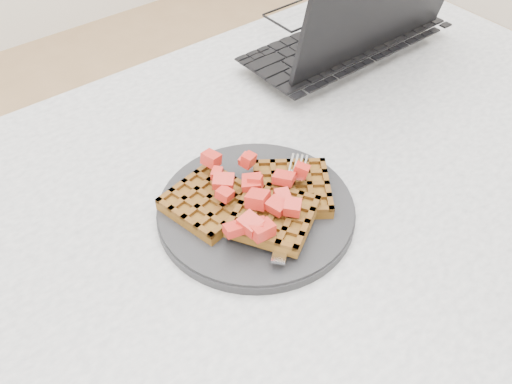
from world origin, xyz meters
TOP-DOWN VIEW (x-y plane):
  - table at (0.00, 0.00)m, footprint 1.20×0.80m
  - plate at (-0.07, -0.00)m, footprint 0.25×0.25m
  - waffles at (-0.07, -0.01)m, footprint 0.22×0.19m
  - strawberry_pile at (-0.07, -0.00)m, footprint 0.15×0.15m
  - fork at (-0.04, -0.03)m, footprint 0.15×0.14m
  - laptop at (0.30, 0.24)m, footprint 0.38×0.28m

SIDE VIEW (x-z plane):
  - table at x=0.00m, z-range 0.26..1.01m
  - plate at x=-0.07m, z-range 0.75..0.77m
  - fork at x=-0.04m, z-range 0.77..0.78m
  - waffles at x=-0.07m, z-range 0.76..0.79m
  - laptop at x=0.30m, z-range 0.66..0.92m
  - strawberry_pile at x=-0.07m, z-range 0.79..0.82m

